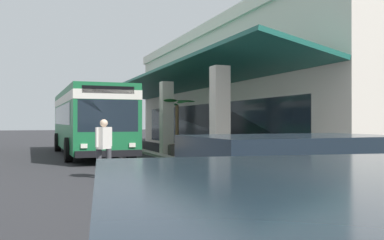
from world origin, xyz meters
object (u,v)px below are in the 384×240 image
object	(u,v)px
pedestrian	(104,145)
potted_palm	(177,143)
parked_sedan_white	(303,194)
transit_bus	(89,117)

from	to	relation	value
pedestrian	potted_palm	bearing A→B (deg)	146.16
parked_sedan_white	potted_palm	xyz separation A→B (m)	(-14.88, 3.40, -0.16)
parked_sedan_white	potted_palm	size ratio (longest dim) A/B	1.63
transit_bus	pedestrian	bearing A→B (deg)	-4.28
transit_bus	parked_sedan_white	size ratio (longest dim) A/B	2.53
transit_bus	potted_palm	world-z (taller)	transit_bus
pedestrian	potted_palm	xyz separation A→B (m)	(-6.75, 4.53, -0.37)
transit_bus	pedestrian	xyz separation A→B (m)	(8.95, -0.67, -0.89)
parked_sedan_white	pedestrian	world-z (taller)	pedestrian
parked_sedan_white	pedestrian	size ratio (longest dim) A/B	2.60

